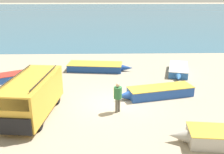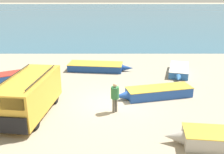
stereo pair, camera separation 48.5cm
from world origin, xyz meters
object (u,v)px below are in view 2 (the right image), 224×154
at_px(fishing_rowboat_0, 157,92).
at_px(fisherman_1, 116,95).
at_px(fishing_rowboat_4, 180,71).
at_px(parked_van, 30,94).
at_px(fishing_rowboat_3, 99,67).
at_px(fishing_rowboat_2, 0,78).

distance_m(fishing_rowboat_0, fisherman_1, 3.38).
distance_m(fishing_rowboat_4, fisherman_1, 8.44).
bearing_deg(fishing_rowboat_4, parked_van, -39.10).
bearing_deg(fishing_rowboat_0, parked_van, 4.53).
height_order(fishing_rowboat_0, fishing_rowboat_4, fishing_rowboat_0).
bearing_deg(parked_van, fishing_rowboat_3, 164.46).
bearing_deg(fishing_rowboat_0, fishing_rowboat_3, -67.93).
bearing_deg(fishing_rowboat_2, fisherman_1, 121.57).
height_order(fishing_rowboat_0, fisherman_1, fisherman_1).
bearing_deg(fishing_rowboat_2, parked_van, 98.56).
bearing_deg(fishing_rowboat_4, fishing_rowboat_3, -82.83).
bearing_deg(fishing_rowboat_3, fisherman_1, -73.42).
height_order(fishing_rowboat_3, fisherman_1, fisherman_1).
bearing_deg(fisherman_1, fishing_rowboat_4, -82.03).
height_order(fishing_rowboat_2, fisherman_1, fisherman_1).
xyz_separation_m(parked_van, fishing_rowboat_4, (9.68, 6.90, -0.88)).
xyz_separation_m(fishing_rowboat_0, fishing_rowboat_3, (-3.95, 5.53, -0.02)).
height_order(fishing_rowboat_0, fishing_rowboat_2, fishing_rowboat_0).
distance_m(parked_van, fishing_rowboat_4, 11.92).
bearing_deg(fishing_rowboat_0, fishing_rowboat_2, -27.91).
xyz_separation_m(fishing_rowboat_2, fisherman_1, (8.37, -4.89, 0.75)).
xyz_separation_m(parked_van, fishing_rowboat_0, (7.13, 2.31, -0.84)).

